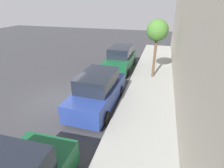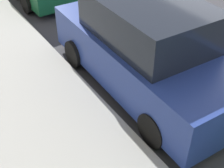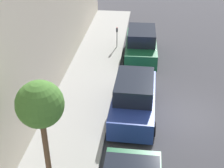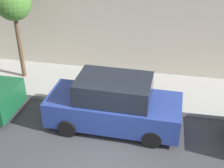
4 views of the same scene
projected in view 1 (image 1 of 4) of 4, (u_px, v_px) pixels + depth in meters
ground_plane at (61, 100)px, 10.59m from camera, size 60.00×60.00×0.00m
sidewalk at (145, 112)px, 9.30m from camera, size 3.09×32.00×0.15m
parked_suv_second at (98, 91)px, 9.70m from camera, size 2.08×4.84×1.98m
parked_suv_third at (121, 59)px, 15.15m from camera, size 2.08×4.81×1.98m
street_tree at (157, 31)px, 12.12m from camera, size 1.51×1.51×4.23m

